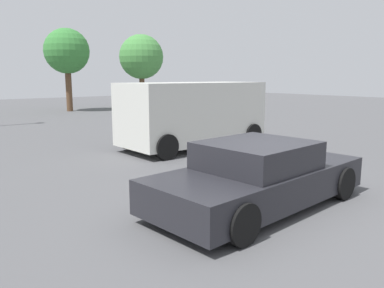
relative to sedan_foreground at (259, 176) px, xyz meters
name	(u,v)px	position (x,y,z in m)	size (l,w,h in m)	color
ground_plane	(258,209)	(-0.11, -0.10, -0.57)	(80.00, 80.00, 0.00)	#515154
sedan_foreground	(259,176)	(0.00, 0.00, 0.00)	(4.62, 2.24, 1.23)	#232328
van_white	(193,113)	(2.82, 5.46, 0.61)	(4.99, 2.38, 2.19)	silver
tree_back_left	(141,57)	(10.43, 21.31, 3.28)	(3.36, 3.36, 5.56)	brown
tree_back_right	(67,52)	(4.81, 21.77, 3.50)	(3.06, 3.06, 5.64)	brown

